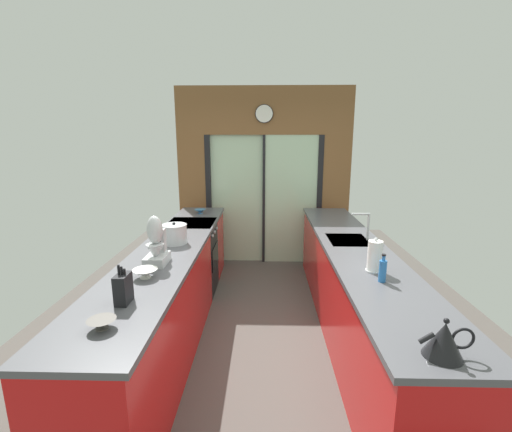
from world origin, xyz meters
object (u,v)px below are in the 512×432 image
Objects in this scene: mixing_bowl_mid at (145,273)px; stock_pot at (174,234)px; mixing_bowl_far at (200,211)px; soap_bottle at (383,270)px; mixing_bowl_near at (102,324)px; kettle at (444,340)px; stand_mixer at (156,246)px; knife_block at (123,288)px; paper_towel_roll at (375,256)px; oven_range at (193,258)px.

stock_pot is (0.00, 0.88, 0.06)m from mixing_bowl_mid.
mixing_bowl_far is 2.92m from soap_bottle.
mixing_bowl_far is (0.00, 3.01, 0.00)m from mixing_bowl_near.
kettle is at bearing -27.49° from mixing_bowl_mid.
stand_mixer is 0.59m from stock_pot.
soap_bottle is (1.78, 0.39, -0.01)m from knife_block.
kettle is at bearing -6.54° from mixing_bowl_near.
mixing_bowl_near is 1.61m from stock_pot.
soap_bottle is at bearing -27.03° from stock_pot.
soap_bottle reaches higher than mixing_bowl_far.
knife_block is 0.71m from stand_mixer.
paper_towel_roll reaches higher than mixing_bowl_mid.
stand_mixer is (0.00, 0.30, 0.12)m from mixing_bowl_mid.
mixing_bowl_mid is 0.69× the size of kettle.
oven_range is 3.64× the size of stock_pot.
mixing_bowl_mid is 0.33m from stand_mixer.
mixing_bowl_far is (0.02, 0.53, 0.50)m from oven_range.
mixing_bowl_near is 0.59× the size of kettle.
stock_pot is at bearing 152.97° from soap_bottle.
kettle is (1.78, -0.52, -0.01)m from knife_block.
knife_block is 1.87m from paper_towel_roll.
stand_mixer reaches higher than soap_bottle.
paper_towel_roll reaches higher than oven_range.
oven_range is 3.39× the size of kettle.
mixing_bowl_near is 1.91m from soap_bottle.
mixing_bowl_far is at bearing 90.00° from stock_pot.
kettle is 1.11m from paper_towel_roll.
paper_towel_roll is at bearing 26.85° from mixing_bowl_near.
knife_block is at bearing -167.78° from soap_bottle.
stock_pot is 2.54m from kettle.
mixing_bowl_far is (0.00, 2.29, -0.01)m from mixing_bowl_mid.
stock_pot is at bearing 90.00° from stand_mixer.
paper_towel_roll is (1.78, 0.59, 0.02)m from knife_block.
soap_bottle is (1.78, 0.70, 0.06)m from mixing_bowl_near.
kettle reaches higher than mixing_bowl_near.
kettle is at bearing -61.03° from mixing_bowl_far.
kettle is at bearing -56.15° from oven_range.
knife_block is (-0.00, -0.41, 0.06)m from mixing_bowl_mid.
oven_range is 1.58m from stand_mixer.
mixing_bowl_near is 0.63× the size of stock_pot.
stock_pot reaches higher than mixing_bowl_near.
kettle is (1.78, -0.20, 0.06)m from mixing_bowl_near.
stock_pot is at bearing -90.00° from mixing_bowl_far.
mixing_bowl_mid reaches higher than oven_range.
paper_towel_roll reaches higher than mixing_bowl_near.
stand_mixer reaches higher than mixing_bowl_near.
mixing_bowl_near is 0.74× the size of soap_bottle.
knife_block is 1.03× the size of stock_pot.
knife_block is (-0.00, -2.70, 0.07)m from mixing_bowl_far.
kettle reaches higher than oven_range.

